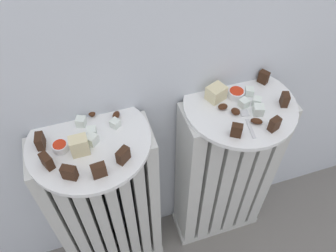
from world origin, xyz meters
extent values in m
cube|color=silver|center=(-0.20, 0.28, 0.01)|extent=(0.32, 0.13, 0.03)
cube|color=silver|center=(-0.34, 0.28, 0.34)|extent=(0.03, 0.13, 0.63)
cube|color=silver|center=(-0.30, 0.28, 0.34)|extent=(0.03, 0.13, 0.63)
cube|color=silver|center=(-0.26, 0.28, 0.34)|extent=(0.03, 0.13, 0.63)
cube|color=silver|center=(-0.22, 0.28, 0.34)|extent=(0.03, 0.13, 0.63)
cube|color=silver|center=(-0.18, 0.28, 0.34)|extent=(0.03, 0.13, 0.63)
cube|color=silver|center=(-0.14, 0.28, 0.34)|extent=(0.03, 0.13, 0.63)
cube|color=silver|center=(-0.10, 0.28, 0.34)|extent=(0.03, 0.13, 0.63)
cube|color=silver|center=(-0.06, 0.28, 0.34)|extent=(0.03, 0.13, 0.63)
cube|color=silver|center=(0.20, 0.28, 0.01)|extent=(0.32, 0.13, 0.03)
cube|color=silver|center=(0.07, 0.28, 0.34)|extent=(0.04, 0.13, 0.63)
cube|color=silver|center=(0.12, 0.28, 0.34)|extent=(0.04, 0.13, 0.63)
cube|color=silver|center=(0.17, 0.28, 0.34)|extent=(0.04, 0.13, 0.63)
cube|color=silver|center=(0.22, 0.28, 0.34)|extent=(0.04, 0.13, 0.63)
cube|color=silver|center=(0.28, 0.28, 0.34)|extent=(0.04, 0.13, 0.63)
cube|color=silver|center=(0.33, 0.28, 0.34)|extent=(0.04, 0.13, 0.63)
cylinder|color=white|center=(-0.20, 0.28, 0.66)|extent=(0.30, 0.30, 0.01)
cylinder|color=white|center=(0.20, 0.28, 0.66)|extent=(0.30, 0.30, 0.01)
cube|color=#382114|center=(-0.30, 0.29, 0.69)|extent=(0.02, 0.03, 0.04)
cube|color=#382114|center=(-0.29, 0.23, 0.69)|extent=(0.03, 0.04, 0.04)
cube|color=#382114|center=(-0.25, 0.19, 0.69)|extent=(0.04, 0.03, 0.04)
cube|color=#382114|center=(-0.19, 0.17, 0.69)|extent=(0.03, 0.02, 0.04)
cube|color=#382114|center=(-0.13, 0.20, 0.69)|extent=(0.04, 0.03, 0.04)
cube|color=beige|center=(-0.22, 0.25, 0.69)|extent=(0.04, 0.03, 0.05)
cube|color=white|center=(-0.19, 0.27, 0.68)|extent=(0.03, 0.03, 0.02)
cube|color=white|center=(-0.13, 0.30, 0.68)|extent=(0.03, 0.03, 0.02)
cube|color=white|center=(-0.21, 0.33, 0.68)|extent=(0.03, 0.03, 0.02)
cube|color=white|center=(-0.19, 0.29, 0.68)|extent=(0.02, 0.02, 0.02)
ellipsoid|color=#3D1E0F|center=(-0.18, 0.36, 0.68)|extent=(0.02, 0.03, 0.02)
ellipsoid|color=#3D1E0F|center=(-0.12, 0.33, 0.68)|extent=(0.03, 0.03, 0.02)
cylinder|color=white|center=(-0.26, 0.27, 0.68)|extent=(0.04, 0.04, 0.02)
cylinder|color=red|center=(-0.26, 0.27, 0.68)|extent=(0.03, 0.03, 0.01)
cube|color=#382114|center=(0.14, 0.19, 0.69)|extent=(0.03, 0.03, 0.04)
cube|color=#382114|center=(0.23, 0.18, 0.69)|extent=(0.03, 0.02, 0.04)
cube|color=#382114|center=(0.30, 0.24, 0.69)|extent=(0.02, 0.03, 0.04)
cube|color=#382114|center=(0.29, 0.34, 0.69)|extent=(0.03, 0.03, 0.04)
cube|color=beige|center=(0.14, 0.32, 0.69)|extent=(0.06, 0.05, 0.04)
cube|color=white|center=(0.20, 0.27, 0.68)|extent=(0.03, 0.03, 0.02)
cube|color=white|center=(0.23, 0.30, 0.68)|extent=(0.03, 0.03, 0.02)
cube|color=white|center=(0.24, 0.26, 0.68)|extent=(0.03, 0.03, 0.02)
cube|color=white|center=(0.22, 0.23, 0.68)|extent=(0.03, 0.03, 0.03)
ellipsoid|color=#3D1E0F|center=(0.17, 0.25, 0.68)|extent=(0.03, 0.03, 0.02)
ellipsoid|color=#3D1E0F|center=(0.20, 0.21, 0.68)|extent=(0.03, 0.03, 0.01)
ellipsoid|color=#3D1E0F|center=(0.15, 0.28, 0.68)|extent=(0.03, 0.02, 0.01)
cylinder|color=white|center=(0.20, 0.31, 0.68)|extent=(0.04, 0.04, 0.02)
cylinder|color=red|center=(0.20, 0.31, 0.68)|extent=(0.04, 0.04, 0.01)
cube|color=silver|center=(0.18, 0.19, 0.67)|extent=(0.02, 0.06, 0.00)
cube|color=silver|center=(0.19, 0.24, 0.67)|extent=(0.02, 0.03, 0.00)
camera|label=1|loc=(-0.17, -0.26, 1.29)|focal=36.15mm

